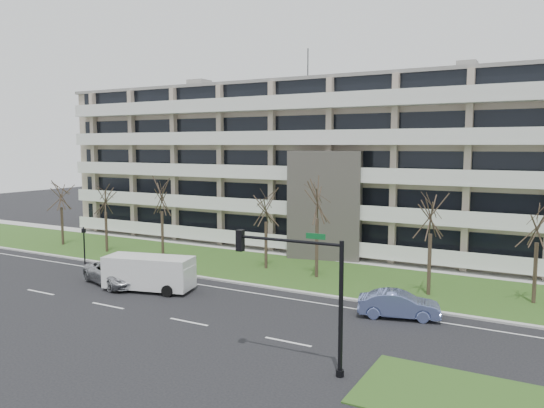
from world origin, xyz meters
The scene contains 19 objects.
ground centered at (0.00, 0.00, 0.00)m, with size 160.00×160.00×0.00m, color black.
grass_verge centered at (0.00, 13.00, 0.03)m, with size 90.00×10.00×0.06m, color #34511B.
curb centered at (0.00, 8.00, 0.06)m, with size 90.00×0.35×0.12m, color #B2B2AD.
sidewalk centered at (0.00, 18.50, 0.04)m, with size 90.00×2.00×0.08m, color #B2B2AD.
grass_median centered at (14.00, -2.00, 0.03)m, with size 7.00×5.00×0.06m, color #34511B.
lane_edge_line centered at (0.00, 6.50, 0.01)m, with size 90.00×0.12×0.01m, color white.
apartment_building centered at (-0.01, 25.32, 7.61)m, with size 60.50×15.10×18.75m.
silver_pickup centered at (-9.16, 3.81, 0.79)m, with size 2.61×5.67×1.57m, color #A2A3A9.
blue_sedan centered at (9.67, 6.21, 0.73)m, with size 1.55×4.44×1.46m, color #6C7CBB.
white_van centered at (-6.07, 3.79, 1.34)m, with size 6.12×3.44×2.24m.
traffic_signal centered at (7.97, -2.44, 3.80)m, with size 5.07×0.47×5.87m.
pedestrian_signal centered at (-15.98, 7.18, 1.90)m, with size 0.30×0.25×2.99m.
tree_0 centered at (-24.15, 11.84, 5.04)m, with size 3.24×3.24×6.49m.
tree_1 centered at (-18.02, 11.50, 4.98)m, with size 3.21×3.21×6.42m.
tree_2 centered at (-11.67, 11.58, 5.59)m, with size 3.60×3.60×7.19m.
tree_3 centered at (-2.43, 12.72, 5.06)m, with size 3.26×3.26×6.51m.
tree_4 centered at (2.09, 12.08, 5.95)m, with size 3.83×3.83×7.65m.
tree_5 centered at (10.14, 11.39, 5.48)m, with size 3.52×3.52×7.05m.
tree_6 centered at (16.06, 12.64, 5.15)m, with size 3.31×3.31×6.63m.
Camera 1 is at (17.26, -21.99, 9.46)m, focal length 35.00 mm.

